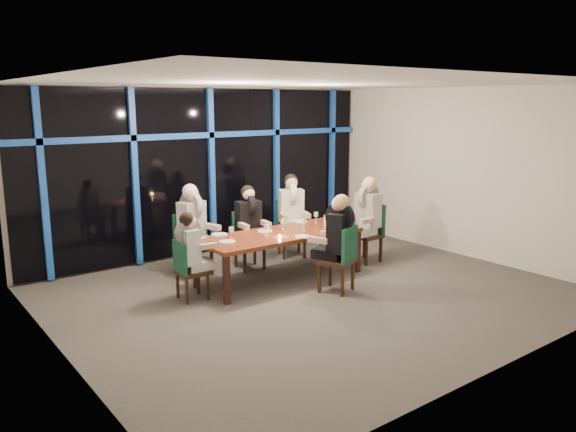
{
  "coord_description": "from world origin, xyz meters",
  "views": [
    {
      "loc": [
        -5.01,
        -6.0,
        2.74
      ],
      "look_at": [
        0.0,
        0.6,
        1.05
      ],
      "focal_mm": 35.0,
      "sensor_mm": 36.0,
      "label": 1
    }
  ],
  "objects_px": {
    "chair_far_left": "(190,241)",
    "chair_far_mid": "(247,236)",
    "diner_far_mid": "(249,215)",
    "diner_end_left": "(191,243)",
    "diner_far_left": "(193,217)",
    "diner_end_right": "(367,207)",
    "diner_near_mid": "(337,229)",
    "chair_far_right": "(290,224)",
    "chair_end_left": "(187,267)",
    "dining_table": "(280,237)",
    "chair_near_mid": "(342,256)",
    "diner_far_right": "(292,203)",
    "water_pitcher": "(327,222)",
    "chair_end_right": "(369,229)",
    "wine_bottle": "(342,218)"
  },
  "relations": [
    {
      "from": "chair_far_right",
      "to": "chair_near_mid",
      "type": "xyz_separation_m",
      "value": [
        -0.65,
        -2.07,
        -0.01
      ]
    },
    {
      "from": "diner_near_mid",
      "to": "wine_bottle",
      "type": "distance_m",
      "value": 1.1
    },
    {
      "from": "diner_far_right",
      "to": "diner_near_mid",
      "type": "xyz_separation_m",
      "value": [
        -0.64,
        -1.92,
        -0.02
      ]
    },
    {
      "from": "diner_far_mid",
      "to": "water_pitcher",
      "type": "distance_m",
      "value": 1.29
    },
    {
      "from": "chair_far_mid",
      "to": "diner_far_mid",
      "type": "xyz_separation_m",
      "value": [
        -0.01,
        -0.08,
        0.38
      ]
    },
    {
      "from": "chair_far_left",
      "to": "chair_far_right",
      "type": "height_order",
      "value": "chair_far_right"
    },
    {
      "from": "diner_far_mid",
      "to": "wine_bottle",
      "type": "bearing_deg",
      "value": -31.59
    },
    {
      "from": "chair_end_left",
      "to": "diner_far_left",
      "type": "bearing_deg",
      "value": -29.59
    },
    {
      "from": "diner_far_left",
      "to": "diner_end_left",
      "type": "distance_m",
      "value": 1.13
    },
    {
      "from": "dining_table",
      "to": "diner_near_mid",
      "type": "bearing_deg",
      "value": -70.85
    },
    {
      "from": "chair_far_left",
      "to": "diner_far_mid",
      "type": "height_order",
      "value": "diner_far_mid"
    },
    {
      "from": "chair_near_mid",
      "to": "diner_far_right",
      "type": "bearing_deg",
      "value": -129.45
    },
    {
      "from": "diner_far_left",
      "to": "diner_near_mid",
      "type": "height_order",
      "value": "diner_far_left"
    },
    {
      "from": "chair_far_left",
      "to": "dining_table",
      "type": "bearing_deg",
      "value": -62.96
    },
    {
      "from": "diner_far_left",
      "to": "chair_far_right",
      "type": "bearing_deg",
      "value": -13.86
    },
    {
      "from": "chair_far_right",
      "to": "diner_near_mid",
      "type": "xyz_separation_m",
      "value": [
        -0.68,
        -2.0,
        0.38
      ]
    },
    {
      "from": "chair_far_left",
      "to": "chair_far_mid",
      "type": "distance_m",
      "value": 0.97
    },
    {
      "from": "diner_far_mid",
      "to": "diner_near_mid",
      "type": "height_order",
      "value": "diner_near_mid"
    },
    {
      "from": "chair_far_left",
      "to": "diner_end_right",
      "type": "bearing_deg",
      "value": -38.33
    },
    {
      "from": "chair_far_left",
      "to": "chair_end_left",
      "type": "bearing_deg",
      "value": -135.25
    },
    {
      "from": "diner_far_mid",
      "to": "chair_far_left",
      "type": "bearing_deg",
      "value": 170.34
    },
    {
      "from": "chair_end_left",
      "to": "chair_end_right",
      "type": "bearing_deg",
      "value": -88.63
    },
    {
      "from": "diner_far_mid",
      "to": "diner_end_left",
      "type": "relative_size",
      "value": 1.11
    },
    {
      "from": "chair_far_left",
      "to": "chair_near_mid",
      "type": "bearing_deg",
      "value": -72.72
    },
    {
      "from": "chair_end_right",
      "to": "diner_far_right",
      "type": "relative_size",
      "value": 1.03
    },
    {
      "from": "chair_near_mid",
      "to": "water_pitcher",
      "type": "relative_size",
      "value": 4.84
    },
    {
      "from": "wine_bottle",
      "to": "water_pitcher",
      "type": "distance_m",
      "value": 0.31
    },
    {
      "from": "chair_far_left",
      "to": "chair_far_mid",
      "type": "bearing_deg",
      "value": -28.32
    },
    {
      "from": "chair_far_left",
      "to": "chair_end_left",
      "type": "distance_m",
      "value": 1.21
    },
    {
      "from": "dining_table",
      "to": "diner_near_mid",
      "type": "distance_m",
      "value": 1.03
    },
    {
      "from": "diner_far_left",
      "to": "diner_far_right",
      "type": "bearing_deg",
      "value": -16.18
    },
    {
      "from": "diner_end_right",
      "to": "wine_bottle",
      "type": "height_order",
      "value": "diner_end_right"
    },
    {
      "from": "dining_table",
      "to": "chair_near_mid",
      "type": "bearing_deg",
      "value": -70.6
    },
    {
      "from": "chair_end_left",
      "to": "diner_far_right",
      "type": "xyz_separation_m",
      "value": [
        2.56,
        0.94,
        0.49
      ]
    },
    {
      "from": "chair_far_right",
      "to": "diner_far_mid",
      "type": "height_order",
      "value": "diner_far_mid"
    },
    {
      "from": "diner_near_mid",
      "to": "chair_near_mid",
      "type": "bearing_deg",
      "value": 90.0
    },
    {
      "from": "dining_table",
      "to": "chair_far_right",
      "type": "height_order",
      "value": "chair_far_right"
    },
    {
      "from": "diner_end_left",
      "to": "diner_near_mid",
      "type": "xyz_separation_m",
      "value": [
        1.85,
        -0.97,
        0.12
      ]
    },
    {
      "from": "chair_far_mid",
      "to": "diner_far_mid",
      "type": "bearing_deg",
      "value": -90.0
    },
    {
      "from": "chair_end_right",
      "to": "dining_table",
      "type": "bearing_deg",
      "value": -96.16
    },
    {
      "from": "chair_far_right",
      "to": "chair_near_mid",
      "type": "bearing_deg",
      "value": -84.45
    },
    {
      "from": "chair_far_mid",
      "to": "diner_end_left",
      "type": "xyz_separation_m",
      "value": [
        -1.48,
        -0.84,
        0.29
      ]
    },
    {
      "from": "diner_far_left",
      "to": "diner_near_mid",
      "type": "xyz_separation_m",
      "value": [
        1.29,
        -1.95,
        -0.02
      ]
    },
    {
      "from": "chair_far_right",
      "to": "chair_end_left",
      "type": "bearing_deg",
      "value": -135.75
    },
    {
      "from": "chair_end_left",
      "to": "diner_far_mid",
      "type": "relative_size",
      "value": 0.92
    },
    {
      "from": "diner_far_mid",
      "to": "diner_far_right",
      "type": "height_order",
      "value": "diner_far_right"
    },
    {
      "from": "chair_far_left",
      "to": "diner_near_mid",
      "type": "bearing_deg",
      "value": -72.36
    },
    {
      "from": "diner_end_left",
      "to": "diner_near_mid",
      "type": "distance_m",
      "value": 2.09
    },
    {
      "from": "diner_near_mid",
      "to": "wine_bottle",
      "type": "bearing_deg",
      "value": -158.42
    },
    {
      "from": "diner_far_left",
      "to": "diner_end_right",
      "type": "distance_m",
      "value": 2.95
    }
  ]
}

